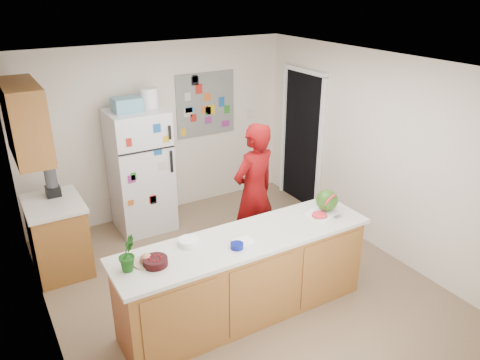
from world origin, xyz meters
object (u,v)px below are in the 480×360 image
watermelon (327,200)px  cherry_bowl (155,262)px  person (254,193)px  refrigerator (140,171)px

watermelon → cherry_bowl: size_ratio=1.08×
person → watermelon: size_ratio=7.32×
refrigerator → watermelon: bearing=-60.7°
person → watermelon: person is taller
person → cherry_bowl: bearing=17.1°
refrigerator → watermelon: 2.69m
watermelon → cherry_bowl: bearing=-178.5°
refrigerator → watermelon: (1.31, -2.33, 0.20)m
refrigerator → cherry_bowl: refrigerator is taller
refrigerator → cherry_bowl: bearing=-106.1°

